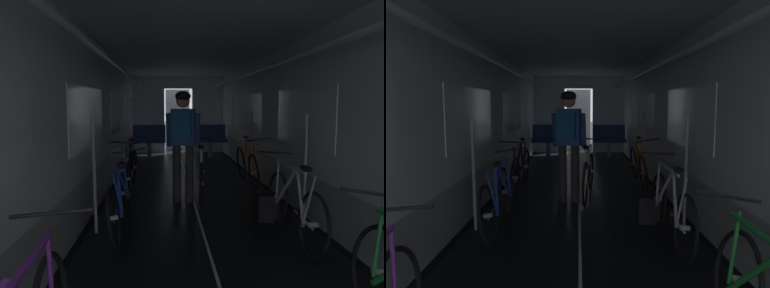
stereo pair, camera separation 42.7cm
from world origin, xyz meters
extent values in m
cube|color=black|center=(-1.41, 3.25, 0.00)|extent=(0.08, 11.50, 0.01)
cube|color=black|center=(1.41, 3.25, 0.00)|extent=(0.08, 11.50, 0.01)
cube|color=beige|center=(0.00, 3.25, 0.00)|extent=(0.03, 11.27, 0.00)
cube|color=#9EA0A5|center=(-1.51, 3.25, 0.30)|extent=(0.12, 11.50, 0.60)
cube|color=silver|center=(-1.51, 3.25, 1.53)|extent=(0.12, 11.50, 1.85)
cube|color=white|center=(-1.45, 2.67, 1.35)|extent=(0.02, 1.90, 0.80)
cube|color=white|center=(-1.45, 5.55, 1.35)|extent=(0.02, 1.90, 0.80)
cube|color=white|center=(-1.45, 8.42, 1.35)|extent=(0.02, 1.90, 0.80)
cube|color=yellow|center=(-1.45, 2.65, 1.35)|extent=(0.01, 0.20, 0.28)
cylinder|color=white|center=(-1.17, 3.25, 2.10)|extent=(0.07, 11.04, 0.07)
cylinder|color=#B7BABF|center=(-1.27, 2.10, 0.70)|extent=(0.04, 0.04, 1.40)
cylinder|color=#B7BABF|center=(-1.27, 4.70, 0.70)|extent=(0.04, 0.04, 1.40)
cube|color=#9EA0A5|center=(1.51, 3.25, 0.30)|extent=(0.12, 11.50, 0.60)
cube|color=silver|center=(1.51, 3.25, 1.53)|extent=(0.12, 11.50, 1.85)
cube|color=white|center=(1.45, 2.67, 1.35)|extent=(0.02, 1.90, 0.80)
cube|color=white|center=(1.45, 5.55, 1.35)|extent=(0.02, 1.90, 0.80)
cube|color=white|center=(1.45, 8.42, 1.35)|extent=(0.02, 1.90, 0.80)
cube|color=yellow|center=(1.45, 2.77, 1.35)|extent=(0.01, 0.20, 0.28)
cylinder|color=white|center=(1.17, 3.25, 2.10)|extent=(0.07, 11.04, 0.07)
cylinder|color=#B7BABF|center=(1.27, 2.10, 0.70)|extent=(0.04, 0.04, 1.40)
cylinder|color=#B7BABF|center=(1.27, 4.70, 0.70)|extent=(0.04, 0.04, 1.40)
cube|color=silver|center=(-0.95, 9.06, 1.23)|extent=(1.00, 0.12, 2.45)
cube|color=silver|center=(0.95, 9.06, 1.23)|extent=(1.00, 0.12, 2.45)
cube|color=silver|center=(0.00, 9.06, 2.25)|extent=(0.90, 0.12, 0.40)
cube|color=#4C4F54|center=(0.00, 9.76, 1.03)|extent=(0.81, 0.04, 2.05)
cube|color=white|center=(0.00, 3.25, 2.51)|extent=(3.14, 11.62, 0.12)
cylinder|color=gray|center=(-0.90, 8.00, 0.22)|extent=(0.12, 0.12, 0.44)
cube|color=#2D4784|center=(-0.90, 8.00, 0.49)|extent=(0.96, 0.44, 0.10)
cube|color=#2D4784|center=(-0.90, 8.19, 0.74)|extent=(0.96, 0.08, 0.40)
torus|color=gray|center=(-1.33, 8.22, 0.94)|extent=(0.14, 0.14, 0.02)
cylinder|color=gray|center=(0.90, 8.00, 0.22)|extent=(0.12, 0.12, 0.44)
cube|color=#2D4784|center=(0.90, 8.00, 0.49)|extent=(0.96, 0.44, 0.10)
cube|color=#2D4784|center=(0.90, 8.19, 0.74)|extent=(0.96, 0.08, 0.40)
torus|color=gray|center=(0.47, 8.22, 0.94)|extent=(0.14, 0.14, 0.02)
torus|color=black|center=(1.06, 0.31, 0.33)|extent=(0.16, 0.67, 0.67)
cylinder|color=#B2B2B7|center=(1.06, 0.31, 0.33)|extent=(0.10, 0.05, 0.06)
cylinder|color=#1E8438|center=(1.02, -0.01, 0.55)|extent=(0.11, 0.54, 0.56)
cylinder|color=#1E8438|center=(0.97, -0.16, 0.81)|extent=(0.06, 0.82, 0.04)
cylinder|color=#1E8438|center=(1.02, 0.28, 0.57)|extent=(0.10, 0.09, 0.49)
cylinder|color=black|center=(0.97, 0.30, 0.91)|extent=(0.44, 0.04, 0.09)
torus|color=black|center=(-1.03, 4.57, 0.33)|extent=(0.09, 0.67, 0.67)
cylinder|color=#B2B2B7|center=(-1.03, 4.57, 0.33)|extent=(0.09, 0.05, 0.05)
torus|color=black|center=(-1.05, 3.55, 0.33)|extent=(0.09, 0.67, 0.67)
cylinder|color=#B2B2B7|center=(-1.05, 3.55, 0.33)|extent=(0.09, 0.05, 0.05)
cylinder|color=black|center=(-1.06, 3.86, 0.55)|extent=(0.08, 0.54, 0.56)
cylinder|color=black|center=(-1.05, 4.27, 0.55)|extent=(0.06, 0.34, 0.55)
cylinder|color=black|center=(-1.07, 4.02, 0.82)|extent=(0.05, 0.82, 0.04)
cylinder|color=black|center=(-1.05, 4.50, 0.58)|extent=(0.05, 0.16, 0.49)
cylinder|color=black|center=(-1.04, 4.34, 0.31)|extent=(0.03, 0.45, 0.07)
cylinder|color=black|center=(-1.07, 3.58, 0.58)|extent=(0.05, 0.09, 0.49)
cylinder|color=black|center=(-1.04, 4.12, 0.29)|extent=(0.03, 0.17, 0.17)
ellipsoid|color=black|center=(-1.07, 4.45, 0.88)|extent=(0.10, 0.24, 0.06)
cylinder|color=black|center=(-1.09, 3.56, 0.92)|extent=(0.44, 0.03, 0.05)
torus|color=black|center=(1.01, 1.26, 0.33)|extent=(0.09, 0.67, 0.67)
cylinder|color=#B2B2B7|center=(1.01, 1.26, 0.33)|extent=(0.09, 0.05, 0.06)
torus|color=black|center=(0.99, 2.28, 0.33)|extent=(0.09, 0.67, 0.67)
cylinder|color=#B2B2B7|center=(0.99, 2.28, 0.33)|extent=(0.09, 0.05, 0.06)
cylinder|color=#ADAFB5|center=(0.98, 1.96, 0.55)|extent=(0.09, 0.54, 0.56)
cylinder|color=#ADAFB5|center=(0.99, 1.55, 0.55)|extent=(0.07, 0.34, 0.55)
cylinder|color=#ADAFB5|center=(0.97, 1.81, 0.82)|extent=(0.05, 0.82, 0.04)
cylinder|color=#ADAFB5|center=(0.99, 1.33, 0.58)|extent=(0.06, 0.16, 0.49)
cylinder|color=#ADAFB5|center=(1.01, 1.48, 0.31)|extent=(0.03, 0.45, 0.07)
cylinder|color=#ADAFB5|center=(0.98, 2.25, 0.58)|extent=(0.06, 0.09, 0.49)
cylinder|color=black|center=(1.01, 1.71, 0.29)|extent=(0.03, 0.17, 0.17)
ellipsoid|color=black|center=(0.97, 1.38, 0.88)|extent=(0.10, 0.24, 0.07)
cylinder|color=black|center=(0.95, 2.27, 0.92)|extent=(0.44, 0.03, 0.05)
torus|color=black|center=(1.12, 4.94, 0.33)|extent=(0.12, 0.67, 0.67)
cylinder|color=#B2B2B7|center=(1.12, 4.94, 0.33)|extent=(0.10, 0.05, 0.06)
torus|color=black|center=(1.12, 3.92, 0.33)|extent=(0.12, 0.67, 0.67)
cylinder|color=#B2B2B7|center=(1.12, 3.92, 0.33)|extent=(0.10, 0.05, 0.06)
cylinder|color=orange|center=(1.15, 4.23, 0.55)|extent=(0.10, 0.54, 0.56)
cylinder|color=orange|center=(1.15, 4.64, 0.55)|extent=(0.10, 0.34, 0.55)
cylinder|color=orange|center=(1.18, 4.39, 0.81)|extent=(0.04, 0.82, 0.04)
cylinder|color=orange|center=(1.15, 4.87, 0.57)|extent=(0.08, 0.16, 0.49)
cylinder|color=orange|center=(1.12, 4.71, 0.31)|extent=(0.03, 0.45, 0.07)
cylinder|color=orange|center=(1.15, 3.95, 0.57)|extent=(0.09, 0.09, 0.49)
cylinder|color=black|center=(1.12, 4.49, 0.29)|extent=(0.03, 0.17, 0.17)
ellipsoid|color=black|center=(1.19, 4.82, 0.87)|extent=(0.10, 0.24, 0.07)
cylinder|color=black|center=(1.19, 3.93, 0.91)|extent=(0.44, 0.03, 0.08)
torus|color=black|center=(-0.99, 1.64, 0.33)|extent=(0.15, 0.67, 0.67)
cylinder|color=#B2B2B7|center=(-0.99, 1.64, 0.33)|extent=(0.10, 0.05, 0.06)
torus|color=black|center=(-1.01, 2.66, 0.33)|extent=(0.15, 0.67, 0.67)
cylinder|color=#B2B2B7|center=(-1.01, 2.66, 0.33)|extent=(0.10, 0.05, 0.06)
cylinder|color=#2342B7|center=(-0.97, 2.35, 0.55)|extent=(0.11, 0.54, 0.56)
cylinder|color=#2342B7|center=(-0.96, 1.94, 0.55)|extent=(0.12, 0.34, 0.55)
cylinder|color=#2342B7|center=(-0.93, 2.19, 0.81)|extent=(0.06, 0.82, 0.04)
cylinder|color=#2342B7|center=(-0.96, 1.71, 0.57)|extent=(0.09, 0.17, 0.49)
cylinder|color=#2342B7|center=(-1.00, 1.87, 0.31)|extent=(0.04, 0.45, 0.07)
cylinder|color=#2342B7|center=(-0.98, 2.63, 0.57)|extent=(0.10, 0.09, 0.49)
cylinder|color=black|center=(-1.01, 2.09, 0.29)|extent=(0.04, 0.17, 0.17)
ellipsoid|color=black|center=(-0.91, 1.77, 0.87)|extent=(0.10, 0.24, 0.07)
cylinder|color=black|center=(-0.93, 2.66, 0.91)|extent=(0.44, 0.03, 0.09)
cylinder|color=purple|center=(-1.09, -0.02, 0.58)|extent=(0.06, 0.09, 0.49)
cylinder|color=black|center=(-1.07, 0.00, 0.92)|extent=(0.44, 0.05, 0.05)
cylinder|color=#2D2D33|center=(-0.26, 3.35, 0.45)|extent=(0.13, 0.13, 0.90)
cylinder|color=#2D2D33|center=(-0.07, 3.32, 0.45)|extent=(0.13, 0.13, 0.90)
cube|color=#2D4C99|center=(-0.16, 3.33, 1.18)|extent=(0.39, 0.28, 0.56)
cylinder|color=#2D4C99|center=(-0.38, 3.39, 1.13)|extent=(0.12, 0.21, 0.53)
cylinder|color=#2D4C99|center=(0.06, 3.32, 1.13)|extent=(0.12, 0.21, 0.53)
sphere|color=tan|center=(-0.16, 3.33, 1.58)|extent=(0.21, 0.21, 0.21)
ellipsoid|color=black|center=(-0.16, 3.33, 1.65)|extent=(0.28, 0.32, 0.16)
cube|color=#1E5693|center=(-0.19, 3.17, 1.22)|extent=(0.30, 0.20, 0.40)
torus|color=black|center=(0.09, 3.08, 0.33)|extent=(0.13, 0.67, 0.67)
cylinder|color=#B2B2B7|center=(0.09, 3.08, 0.33)|extent=(0.10, 0.06, 0.05)
torus|color=black|center=(0.22, 4.09, 0.33)|extent=(0.13, 0.67, 0.67)
cylinder|color=#B2B2B7|center=(0.22, 4.09, 0.33)|extent=(0.10, 0.06, 0.05)
cylinder|color=silver|center=(0.17, 3.78, 0.55)|extent=(0.10, 0.54, 0.56)
cylinder|color=silver|center=(0.12, 3.37, 0.55)|extent=(0.08, 0.34, 0.55)
cylinder|color=silver|center=(0.15, 3.63, 0.82)|extent=(0.14, 0.82, 0.03)
cylinder|color=silver|center=(0.09, 3.15, 0.58)|extent=(0.04, 0.17, 0.49)
cylinder|color=silver|center=(0.12, 3.30, 0.31)|extent=(0.08, 0.45, 0.07)
cylinder|color=silver|center=(0.21, 4.06, 0.58)|extent=(0.04, 0.09, 0.49)
cylinder|color=black|center=(0.15, 3.53, 0.29)|extent=(0.03, 0.17, 0.17)
ellipsoid|color=black|center=(0.10, 3.20, 0.88)|extent=(0.12, 0.25, 0.06)
cylinder|color=black|center=(0.21, 4.08, 0.92)|extent=(0.44, 0.08, 0.03)
cube|color=black|center=(0.90, 2.36, 0.17)|extent=(0.29, 0.24, 0.34)
camera|label=1|loc=(-0.45, -1.86, 1.51)|focal=31.61mm
camera|label=2|loc=(-0.02, -1.88, 1.51)|focal=31.61mm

